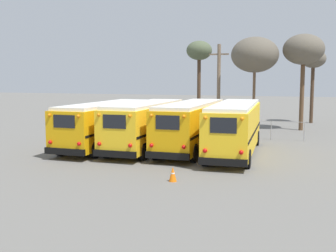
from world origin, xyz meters
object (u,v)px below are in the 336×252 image
Objects in this scene: school_bus_1 at (146,124)px; bare_tree_2 at (255,55)px; bare_tree_3 at (313,61)px; bare_tree_0 at (199,53)px; bare_tree_1 at (304,50)px; school_bus_2 at (191,124)px; school_bus_0 at (106,123)px; school_bus_3 at (235,127)px; utility_pole at (219,85)px; traffic_cone at (173,174)px.

bare_tree_2 is at bearing 67.70° from school_bus_1.
bare_tree_3 reaches higher than school_bus_1.
bare_tree_1 is (10.21, -3.49, -0.15)m from bare_tree_0.
bare_tree_1 is (6.53, 13.06, 5.30)m from school_bus_2.
school_bus_2 is (2.86, 0.67, 0.01)m from school_bus_1.
school_bus_2 is 1.23× the size of bare_tree_2.
school_bus_0 is 1.36× the size of bare_tree_3.
school_bus_2 is 13.47m from bare_tree_2.
utility_pole reaches higher than school_bus_3.
bare_tree_1 reaches higher than school_bus_0.
bare_tree_3 is (10.30, 20.26, 4.64)m from school_bus_1.
school_bus_1 reaches higher than traffic_cone.
school_bus_2 is 21.46m from bare_tree_3.
school_bus_0 is 1.21× the size of bare_tree_1.
bare_tree_1 is (7.39, 0.24, 3.01)m from utility_pole.
school_bus_0 is 5.76m from school_bus_2.
school_bus_0 is at bearing 179.19° from school_bus_1.
school_bus_2 is at bearing 13.13° from school_bus_1.
traffic_cone is (-5.20, -21.17, -6.64)m from bare_tree_1.
bare_tree_2 is (8.18, 12.91, 4.98)m from school_bus_0.
traffic_cone is at bearing -93.15° from bare_tree_2.
bare_tree_2 is (6.13, -4.27, -0.51)m from bare_tree_0.
bare_tree_0 reaches higher than bare_tree_2.
traffic_cone is (4.19, -7.43, -1.33)m from school_bus_1.
school_bus_3 is at bearing -10.22° from school_bus_2.
school_bus_3 is 1.41× the size of bare_tree_3.
school_bus_0 is 1.32× the size of utility_pole.
bare_tree_2 reaches higher than school_bus_0.
school_bus_0 is at bearing -179.26° from school_bus_3.
school_bus_2 is (5.73, 0.63, 0.04)m from school_bus_0.
school_bus_0 is 1.01× the size of school_bus_2.
school_bus_3 is 1.25× the size of bare_tree_1.
utility_pole is at bearing 170.76° from bare_tree_2.
bare_tree_2 is at bearing 86.85° from traffic_cone.
bare_tree_2 is at bearing 57.66° from school_bus_0.
utility_pole is at bearing 95.97° from traffic_cone.
bare_tree_1 is 6.63m from bare_tree_3.
traffic_cone is at bearing -60.59° from school_bus_1.
utility_pole is 5.65m from bare_tree_0.
school_bus_1 is 13.83m from utility_pole.
school_bus_3 is at bearing -88.15° from bare_tree_2.
bare_tree_2 reaches higher than traffic_cone.
school_bus_1 is at bearing -178.48° from school_bus_3.
school_bus_3 is (8.59, 0.11, 0.06)m from school_bus_0.
utility_pole is at bearing -178.14° from bare_tree_1.
school_bus_3 reaches higher than traffic_cone.
school_bus_0 is 0.97× the size of school_bus_3.
school_bus_3 is at bearing -105.11° from bare_tree_1.
bare_tree_2 is 21.36m from traffic_cone.
bare_tree_0 is at bearing 127.10° from utility_pole.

